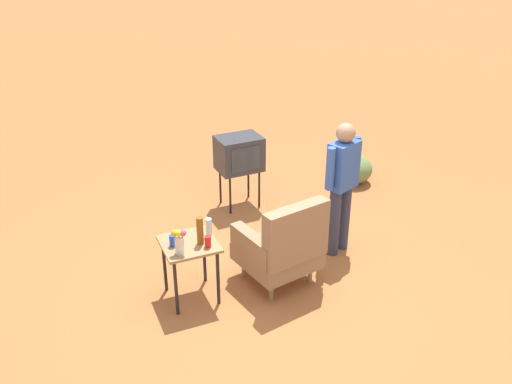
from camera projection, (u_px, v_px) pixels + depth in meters
name	position (u px, v px, depth m)	size (l,w,h in m)	color
ground_plane	(280.00, 289.00, 6.02)	(60.00, 60.00, 0.00)	#AD6033
armchair	(283.00, 245.00, 5.89)	(0.90, 0.91, 1.06)	#937047
side_table	(190.00, 251.00, 5.64)	(0.56, 0.56, 0.68)	black
tv_on_stand	(239.00, 154.00, 7.46)	(0.62, 0.47, 1.03)	black
person_standing	(342.00, 181.00, 6.31)	(0.53, 0.34, 1.64)	#2D3347
bottle_tall_amber	(200.00, 231.00, 5.51)	(0.07, 0.07, 0.30)	brown
soda_can_red	(208.00, 242.00, 5.49)	(0.07, 0.07, 0.12)	red
soda_can_blue	(173.00, 241.00, 5.51)	(0.07, 0.07, 0.12)	blue
bottle_short_clear	(209.00, 227.00, 5.67)	(0.06, 0.06, 0.20)	silver
flower_vase	(179.00, 240.00, 5.35)	(0.14, 0.09, 0.27)	silver
shrub_far	(354.00, 169.00, 8.40)	(0.57, 0.57, 0.44)	olive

